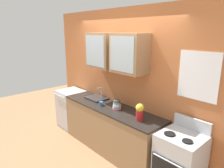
{
  "coord_description": "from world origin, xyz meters",
  "views": [
    {
      "loc": [
        2.7,
        -2.4,
        2.29
      ],
      "look_at": [
        0.05,
        0.0,
        1.35
      ],
      "focal_mm": 32.84,
      "sensor_mm": 36.0,
      "label": 1
    }
  ],
  "objects_px": {
    "vase": "(140,112)",
    "stove_range": "(179,164)",
    "sink_faucet": "(97,98)",
    "dishwasher": "(71,108)",
    "bowl_stack": "(117,105)",
    "cup_near_sink": "(101,104)"
  },
  "relations": [
    {
      "from": "vase",
      "to": "bowl_stack",
      "type": "bearing_deg",
      "value": 173.39
    },
    {
      "from": "vase",
      "to": "cup_near_sink",
      "type": "bearing_deg",
      "value": -178.16
    },
    {
      "from": "sink_faucet",
      "to": "bowl_stack",
      "type": "relative_size",
      "value": 2.55
    },
    {
      "from": "bowl_stack",
      "to": "cup_near_sink",
      "type": "relative_size",
      "value": 1.47
    },
    {
      "from": "sink_faucet",
      "to": "bowl_stack",
      "type": "xyz_separation_m",
      "value": [
        0.71,
        -0.09,
        0.06
      ]
    },
    {
      "from": "sink_faucet",
      "to": "stove_range",
      "type": "bearing_deg",
      "value": -2.81
    },
    {
      "from": "bowl_stack",
      "to": "vase",
      "type": "distance_m",
      "value": 0.6
    },
    {
      "from": "vase",
      "to": "dishwasher",
      "type": "distance_m",
      "value": 2.26
    },
    {
      "from": "vase",
      "to": "cup_near_sink",
      "type": "height_order",
      "value": "vase"
    },
    {
      "from": "vase",
      "to": "stove_range",
      "type": "bearing_deg",
      "value": 4.61
    },
    {
      "from": "vase",
      "to": "cup_near_sink",
      "type": "relative_size",
      "value": 2.4
    },
    {
      "from": "bowl_stack",
      "to": "stove_range",
      "type": "bearing_deg",
      "value": -0.51
    },
    {
      "from": "stove_range",
      "to": "sink_faucet",
      "type": "xyz_separation_m",
      "value": [
        -2.01,
        0.1,
        0.46
      ]
    },
    {
      "from": "stove_range",
      "to": "sink_faucet",
      "type": "relative_size",
      "value": 2.51
    },
    {
      "from": "cup_near_sink",
      "to": "dishwasher",
      "type": "distance_m",
      "value": 1.36
    },
    {
      "from": "bowl_stack",
      "to": "vase",
      "type": "height_order",
      "value": "vase"
    },
    {
      "from": "stove_range",
      "to": "sink_faucet",
      "type": "bearing_deg",
      "value": 177.19
    },
    {
      "from": "bowl_stack",
      "to": "dishwasher",
      "type": "xyz_separation_m",
      "value": [
        -1.59,
        -0.02,
        -0.53
      ]
    },
    {
      "from": "cup_near_sink",
      "to": "stove_range",
      "type": "bearing_deg",
      "value": 3.05
    },
    {
      "from": "sink_faucet",
      "to": "dishwasher",
      "type": "bearing_deg",
      "value": -173.34
    },
    {
      "from": "vase",
      "to": "cup_near_sink",
      "type": "distance_m",
      "value": 0.93
    },
    {
      "from": "vase",
      "to": "dishwasher",
      "type": "height_order",
      "value": "vase"
    }
  ]
}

